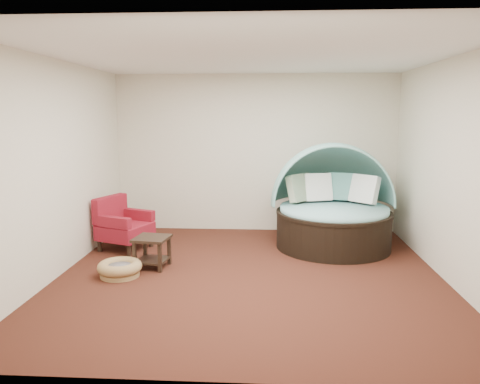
# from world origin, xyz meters

# --- Properties ---
(floor) EXTENTS (5.00, 5.00, 0.00)m
(floor) POSITION_xyz_m (0.00, 0.00, 0.00)
(floor) COLOR #411D12
(floor) RESTS_ON ground
(wall_back) EXTENTS (5.00, 0.00, 5.00)m
(wall_back) POSITION_xyz_m (0.00, 2.50, 1.40)
(wall_back) COLOR beige
(wall_back) RESTS_ON floor
(wall_front) EXTENTS (5.00, 0.00, 5.00)m
(wall_front) POSITION_xyz_m (0.00, -2.50, 1.40)
(wall_front) COLOR beige
(wall_front) RESTS_ON floor
(wall_left) EXTENTS (0.00, 5.00, 5.00)m
(wall_left) POSITION_xyz_m (-2.50, 0.00, 1.40)
(wall_left) COLOR beige
(wall_left) RESTS_ON floor
(wall_right) EXTENTS (0.00, 5.00, 5.00)m
(wall_right) POSITION_xyz_m (2.50, 0.00, 1.40)
(wall_right) COLOR beige
(wall_right) RESTS_ON floor
(ceiling) EXTENTS (5.00, 5.00, 0.00)m
(ceiling) POSITION_xyz_m (0.00, 0.00, 2.80)
(ceiling) COLOR white
(ceiling) RESTS_ON wall_back
(canopy_daybed) EXTENTS (1.97, 1.84, 1.66)m
(canopy_daybed) POSITION_xyz_m (1.27, 1.51, 0.77)
(canopy_daybed) COLOR black
(canopy_daybed) RESTS_ON floor
(pet_basket) EXTENTS (0.60, 0.60, 0.20)m
(pet_basket) POSITION_xyz_m (-1.70, -0.12, 0.10)
(pet_basket) COLOR olive
(pet_basket) RESTS_ON floor
(red_armchair) EXTENTS (0.91, 0.91, 0.83)m
(red_armchair) POSITION_xyz_m (-2.05, 1.14, 0.38)
(red_armchair) COLOR black
(red_armchair) RESTS_ON floor
(side_table) EXTENTS (0.51, 0.51, 0.43)m
(side_table) POSITION_xyz_m (-1.36, 0.25, 0.28)
(side_table) COLOR black
(side_table) RESTS_ON floor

